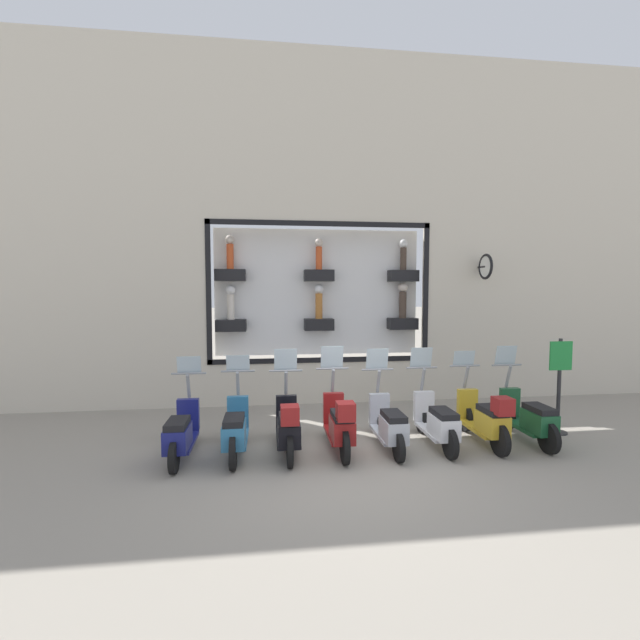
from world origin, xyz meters
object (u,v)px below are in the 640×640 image
at_px(scooter_red_4, 340,424).
at_px(scooter_silver_3, 389,425).
at_px(scooter_black_5, 288,427).
at_px(shop_sign_post, 559,382).
at_px(scooter_white_2, 437,422).
at_px(scooter_green_0, 529,418).
at_px(scooter_navy_7, 181,433).
at_px(scooter_yellow_1, 486,419).
at_px(scooter_teal_6, 235,430).

bearing_deg(scooter_red_4, scooter_silver_3, -86.68).
xyz_separation_m(scooter_black_5, shop_sign_post, (0.46, -5.18, 0.52)).
bearing_deg(scooter_silver_3, scooter_white_2, -89.83).
height_order(scooter_green_0, scooter_white_2, scooter_green_0).
relative_size(scooter_silver_3, scooter_black_5, 1.00).
xyz_separation_m(scooter_white_2, scooter_navy_7, (-0.00, 4.33, -0.01)).
distance_m(scooter_yellow_1, shop_sign_post, 1.85).
height_order(scooter_green_0, scooter_yellow_1, scooter_green_0).
bearing_deg(scooter_yellow_1, scooter_black_5, 90.04).
height_order(scooter_white_2, scooter_black_5, scooter_black_5).
bearing_deg(scooter_white_2, scooter_silver_3, 90.17).
bearing_deg(scooter_navy_7, shop_sign_post, -86.67).
xyz_separation_m(scooter_white_2, scooter_teal_6, (-0.00, 3.46, 0.01)).
xyz_separation_m(scooter_white_2, scooter_red_4, (-0.05, 1.73, 0.06)).
bearing_deg(scooter_silver_3, scooter_red_4, 93.32).
xyz_separation_m(scooter_yellow_1, scooter_teal_6, (0.06, 4.33, -0.04)).
xyz_separation_m(scooter_silver_3, scooter_navy_7, (-0.00, 3.46, 0.00)).
relative_size(scooter_red_4, scooter_black_5, 1.00).
distance_m(scooter_green_0, scooter_yellow_1, 0.87).
height_order(scooter_green_0, scooter_silver_3, scooter_green_0).
relative_size(scooter_silver_3, scooter_red_4, 0.99).
bearing_deg(scooter_teal_6, scooter_navy_7, 90.24).
height_order(scooter_black_5, scooter_navy_7, scooter_black_5).
height_order(scooter_white_2, scooter_silver_3, scooter_white_2).
height_order(scooter_green_0, scooter_black_5, scooter_black_5).
distance_m(scooter_yellow_1, scooter_red_4, 2.60).
relative_size(scooter_teal_6, scooter_navy_7, 1.01).
height_order(scooter_yellow_1, shop_sign_post, shop_sign_post).
relative_size(scooter_white_2, scooter_teal_6, 1.00).
distance_m(scooter_teal_6, scooter_navy_7, 0.87).
height_order(scooter_yellow_1, scooter_navy_7, scooter_yellow_1).
bearing_deg(scooter_red_4, scooter_yellow_1, -90.11).
distance_m(scooter_navy_7, shop_sign_post, 6.95).
distance_m(scooter_green_0, scooter_navy_7, 6.06).
height_order(scooter_silver_3, shop_sign_post, shop_sign_post).
relative_size(scooter_navy_7, shop_sign_post, 0.99).
relative_size(scooter_white_2, shop_sign_post, 0.99).
xyz_separation_m(scooter_white_2, scooter_black_5, (-0.06, 2.60, 0.04)).
xyz_separation_m(scooter_white_2, scooter_silver_3, (-0.00, 0.87, -0.01)).
bearing_deg(scooter_red_4, scooter_teal_6, 88.26).
distance_m(scooter_silver_3, scooter_navy_7, 3.46).
relative_size(scooter_white_2, scooter_black_5, 1.00).
height_order(scooter_yellow_1, scooter_white_2, scooter_white_2).
relative_size(scooter_white_2, scooter_red_4, 0.99).
relative_size(scooter_yellow_1, shop_sign_post, 0.99).
bearing_deg(shop_sign_post, scooter_red_4, 95.97).
bearing_deg(scooter_black_5, scooter_white_2, -88.67).
xyz_separation_m(scooter_white_2, shop_sign_post, (0.40, -2.58, 0.56)).
xyz_separation_m(scooter_yellow_1, scooter_red_4, (0.01, 2.60, 0.01)).
bearing_deg(scooter_navy_7, scooter_yellow_1, -90.60).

